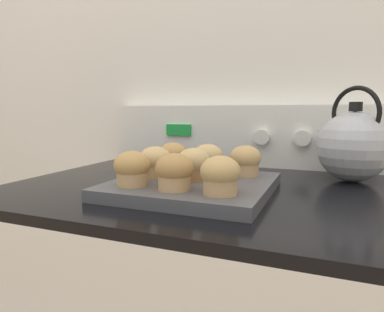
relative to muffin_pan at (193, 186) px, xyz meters
The scene contains 12 objects.
wall_back 0.49m from the muffin_pan, 89.91° to the left, with size 8.00×0.05×2.40m.
control_panel 0.36m from the muffin_pan, 89.62° to the left, with size 0.77×0.07×0.17m.
muffin_pan is the anchor object (origin of this frame).
muffin_r0_c0 0.12m from the muffin_pan, 135.04° to the right, with size 0.06×0.06×0.06m.
muffin_r0_c1 0.09m from the muffin_pan, 89.32° to the right, with size 0.06×0.06×0.06m.
muffin_r0_c2 0.12m from the muffin_pan, 46.50° to the right, with size 0.06×0.06×0.06m.
muffin_r1_c0 0.09m from the muffin_pan, behind, with size 0.06×0.06×0.06m.
muffin_r1_c1 0.04m from the muffin_pan, 66.41° to the left, with size 0.06×0.06×0.06m.
muffin_r2_c0 0.12m from the muffin_pan, 133.48° to the left, with size 0.06×0.06×0.06m.
muffin_r2_c1 0.09m from the muffin_pan, 89.66° to the left, with size 0.06×0.06×0.06m.
muffin_r2_c2 0.12m from the muffin_pan, 46.38° to the left, with size 0.06×0.06×0.06m.
tea_kettle 0.37m from the muffin_pan, 37.72° to the left, with size 0.17×0.15×0.21m.
Camera 1 is at (0.24, -0.34, 1.07)m, focal length 32.00 mm.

